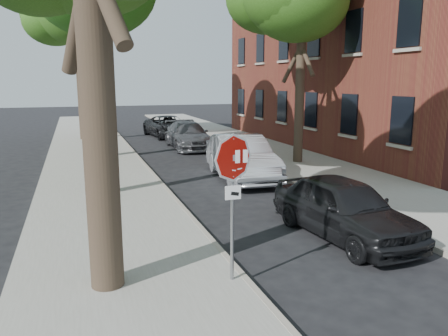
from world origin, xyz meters
The scene contains 12 objects.
ground centered at (0.00, 0.00, 0.00)m, with size 120.00×120.00×0.00m, color black.
sidewalk_left centered at (-2.50, 12.00, 0.06)m, with size 4.00×55.00×0.12m, color gray.
sidewalk_right centered at (6.00, 12.00, 0.06)m, with size 4.00×55.00×0.12m, color gray.
curb_left centered at (-0.45, 12.00, 0.07)m, with size 0.12×55.00×0.13m, color #9E9384.
curb_right centered at (3.95, 12.00, 0.07)m, with size 0.12×55.00×0.13m, color #9E9384.
apartment_building centered at (14.00, 14.00, 7.65)m, with size 12.20×20.20×15.30m.
stop_sign centered at (-0.70, -0.03, 1.95)m, with size 0.76×0.34×2.61m.
tree_far centered at (-2.72, 21.11, 7.21)m, with size 5.29×4.91×9.33m.
car_a centered at (2.60, 1.50, 0.71)m, with size 1.67×4.16×1.42m, color black.
car_b centered at (2.60, 8.05, 0.81)m, with size 1.71×4.90×1.61m, color #ABADB3.
car_c centered at (2.60, 16.04, 0.70)m, with size 1.97×4.85×1.41m, color #47484C.
car_d centered at (2.60, 21.23, 0.69)m, with size 2.28×4.94×1.37m, color black.
Camera 1 is at (-3.18, -6.78, 3.58)m, focal length 35.00 mm.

